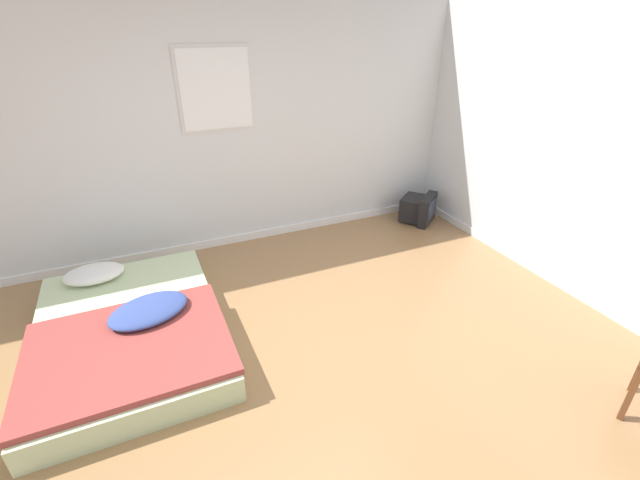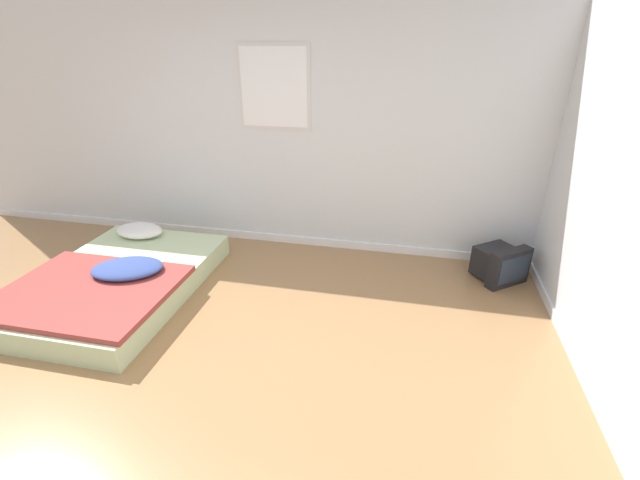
# 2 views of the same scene
# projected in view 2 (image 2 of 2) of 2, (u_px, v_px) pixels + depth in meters

# --- Properties ---
(ground_plane) EXTENTS (20.00, 20.00, 0.00)m
(ground_plane) POSITION_uv_depth(u_px,v_px,m) (167.00, 391.00, 2.94)
(ground_plane) COLOR #997047
(wall_back) EXTENTS (8.04, 0.08, 2.60)m
(wall_back) POSITION_uv_depth(u_px,v_px,m) (272.00, 132.00, 4.60)
(wall_back) COLOR silver
(wall_back) RESTS_ON ground_plane
(mattress_bed) EXTENTS (1.43, 2.00, 0.36)m
(mattress_bed) POSITION_uv_depth(u_px,v_px,m) (116.00, 280.00, 4.02)
(mattress_bed) COLOR beige
(mattress_bed) RESTS_ON ground_plane
(crt_tv) EXTENTS (0.56, 0.55, 0.37)m
(crt_tv) POSITION_uv_depth(u_px,v_px,m) (500.00, 264.00, 4.24)
(crt_tv) COLOR black
(crt_tv) RESTS_ON ground_plane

